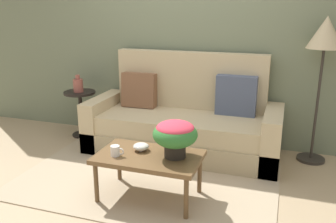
# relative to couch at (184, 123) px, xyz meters

# --- Properties ---
(ground_plane) EXTENTS (14.00, 14.00, 0.00)m
(ground_plane) POSITION_rel_couch_xyz_m (-0.13, -0.86, -0.34)
(ground_plane) COLOR tan
(wall_back) EXTENTS (6.40, 0.12, 2.86)m
(wall_back) POSITION_rel_couch_xyz_m (-0.13, 0.45, 1.09)
(wall_back) COLOR slate
(wall_back) RESTS_ON ground
(area_rug) EXTENTS (2.53, 1.63, 0.01)m
(area_rug) POSITION_rel_couch_xyz_m (-0.13, -0.84, -0.34)
(area_rug) COLOR tan
(area_rug) RESTS_ON ground
(couch) EXTENTS (2.22, 0.85, 1.14)m
(couch) POSITION_rel_couch_xyz_m (0.00, 0.00, 0.00)
(couch) COLOR tan
(couch) RESTS_ON ground
(coffee_table) EXTENTS (0.92, 0.55, 0.42)m
(coffee_table) POSITION_rel_couch_xyz_m (0.02, -1.16, 0.03)
(coffee_table) COLOR brown
(coffee_table) RESTS_ON ground
(side_table) EXTENTS (0.40, 0.40, 0.60)m
(side_table) POSITION_rel_couch_xyz_m (-1.42, 0.06, 0.07)
(side_table) COLOR black
(side_table) RESTS_ON ground
(floor_lamp) EXTENTS (0.37, 0.37, 1.58)m
(floor_lamp) POSITION_rel_couch_xyz_m (1.44, 0.18, 0.97)
(floor_lamp) COLOR #2D2823
(floor_lamp) RESTS_ON ground
(potted_plant) EXTENTS (0.38, 0.38, 0.32)m
(potted_plant) POSITION_rel_couch_xyz_m (0.25, -1.13, 0.28)
(potted_plant) COLOR black
(potted_plant) RESTS_ON coffee_table
(coffee_mug) EXTENTS (0.12, 0.08, 0.09)m
(coffee_mug) POSITION_rel_couch_xyz_m (-0.25, -1.27, 0.12)
(coffee_mug) COLOR white
(coffee_mug) RESTS_ON coffee_table
(snack_bowl) EXTENTS (0.14, 0.14, 0.07)m
(snack_bowl) POSITION_rel_couch_xyz_m (-0.08, -1.09, 0.11)
(snack_bowl) COLOR silver
(snack_bowl) RESTS_ON coffee_table
(table_vase) EXTENTS (0.13, 0.13, 0.22)m
(table_vase) POSITION_rel_couch_xyz_m (-1.42, 0.04, 0.35)
(table_vase) COLOR #934C42
(table_vase) RESTS_ON side_table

